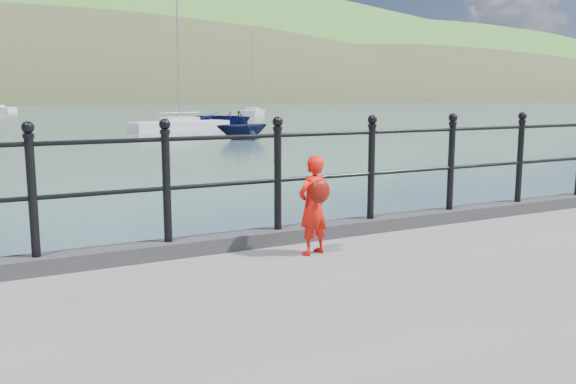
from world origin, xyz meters
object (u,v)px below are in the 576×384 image
launch_blue (225,118)px  sailboat_near (180,126)px  launch_navy (242,125)px  railing (225,170)px  child (313,205)px  sailboat_far (253,113)px

launch_blue → sailboat_near: bearing=-154.9°
launch_navy → sailboat_near: size_ratio=0.33×
railing → launch_blue: (17.27, 42.87, -1.23)m
railing → child: size_ratio=18.45×
launch_blue → sailboat_near: 9.35m
launch_navy → sailboat_far: 38.51m
railing → launch_navy: bearing=66.1°
child → sailboat_near: 37.94m
child → launch_blue: 46.52m
railing → sailboat_near: (11.05, 35.90, -1.48)m
launch_blue → sailboat_near: (-6.22, -6.97, -0.25)m
railing → launch_navy: railing is taller
child → sailboat_near: sailboat_near is taller
sailboat_far → child: bearing=-168.6°
child → sailboat_near: bearing=-123.3°
child → launch_navy: child is taller
launch_blue → child: bearing=-134.0°
railing → child: 0.96m
sailboat_far → sailboat_near: bearing=-178.7°
child → launch_blue: size_ratio=0.17×
child → sailboat_near: size_ratio=0.10×
launch_blue → sailboat_far: bearing=36.1°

